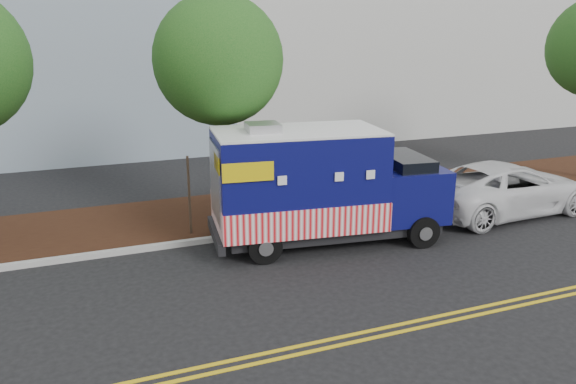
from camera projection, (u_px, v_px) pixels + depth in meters
name	position (u px, v px, depth m)	size (l,w,h in m)	color
ground	(292.00, 250.00, 15.13)	(120.00, 120.00, 0.00)	black
curb	(275.00, 231.00, 16.36)	(120.00, 0.18, 0.15)	#9E9E99
mulch_strip	(253.00, 210.00, 18.24)	(120.00, 4.00, 0.15)	black
centerline_near	(375.00, 330.00, 11.15)	(120.00, 0.10, 0.01)	gold
centerline_far	(381.00, 336.00, 10.93)	(120.00, 0.10, 0.01)	gold
tree_b	(218.00, 60.00, 16.24)	(3.79, 3.79, 6.77)	#38281C
sign_post	(189.00, 198.00, 15.67)	(0.06, 0.06, 2.40)	#473828
food_truck	(318.00, 189.00, 15.30)	(6.72, 3.17, 3.42)	black
white_car	(506.00, 188.00, 18.04)	(2.72, 5.90, 1.64)	silver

